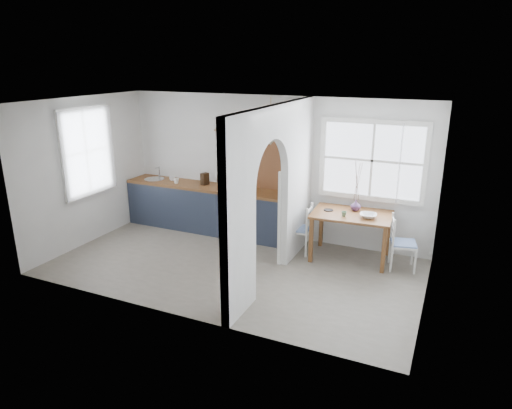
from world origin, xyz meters
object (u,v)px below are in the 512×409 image
at_px(dining_table, 350,236).
at_px(kettle, 288,191).
at_px(chair_right, 403,243).
at_px(vase, 356,205).
at_px(chair_left, 299,228).

bearing_deg(dining_table, kettle, 170.58).
bearing_deg(kettle, chair_right, 18.48).
height_order(dining_table, vase, vase).
bearing_deg(kettle, vase, 25.90).
bearing_deg(kettle, chair_left, -12.23).
xyz_separation_m(dining_table, chair_right, (0.85, -0.04, 0.04)).
xyz_separation_m(kettle, vase, (1.18, 0.06, -0.13)).
height_order(chair_right, kettle, kettle).
bearing_deg(dining_table, chair_left, -177.74).
bearing_deg(vase, chair_right, -14.76).
height_order(chair_left, vase, vase).
distance_m(dining_table, vase, 0.52).
relative_size(chair_right, vase, 4.96).
bearing_deg(chair_right, chair_left, 78.84).
xyz_separation_m(dining_table, kettle, (-1.17, 0.12, 0.62)).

